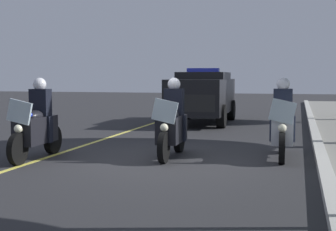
% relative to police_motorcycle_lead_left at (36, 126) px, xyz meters
% --- Properties ---
extents(ground_plane, '(80.00, 80.00, 0.00)m').
position_rel_police_motorcycle_lead_left_xyz_m(ground_plane, '(-0.56, 2.61, -0.70)').
color(ground_plane, '#28282B').
extents(curb_strip, '(48.00, 0.24, 0.15)m').
position_rel_police_motorcycle_lead_left_xyz_m(curb_strip, '(-0.56, 5.82, -0.62)').
color(curb_strip, '#B7B5AD').
rests_on(curb_strip, ground).
extents(lane_stripe_center, '(48.00, 0.12, 0.01)m').
position_rel_police_motorcycle_lead_left_xyz_m(lane_stripe_center, '(-0.56, 0.12, -0.70)').
color(lane_stripe_center, '#E0D14C').
rests_on(lane_stripe_center, ground).
extents(police_motorcycle_lead_left, '(2.14, 0.58, 1.72)m').
position_rel_police_motorcycle_lead_left_xyz_m(police_motorcycle_lead_left, '(0.00, 0.00, 0.00)').
color(police_motorcycle_lead_left, black).
rests_on(police_motorcycle_lead_left, ground).
extents(police_motorcycle_lead_right, '(2.14, 0.58, 1.72)m').
position_rel_police_motorcycle_lead_left_xyz_m(police_motorcycle_lead_right, '(-0.96, 2.72, 0.00)').
color(police_motorcycle_lead_right, black).
rests_on(police_motorcycle_lead_right, ground).
extents(police_motorcycle_trailing, '(2.14, 0.58, 1.72)m').
position_rel_police_motorcycle_lead_left_xyz_m(police_motorcycle_trailing, '(-1.48, 5.02, 0.00)').
color(police_motorcycle_trailing, black).
rests_on(police_motorcycle_trailing, ground).
extents(police_suv, '(4.96, 2.19, 2.05)m').
position_rel_police_motorcycle_lead_left_xyz_m(police_suv, '(-8.69, 1.89, 0.37)').
color(police_suv, black).
rests_on(police_suv, ground).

